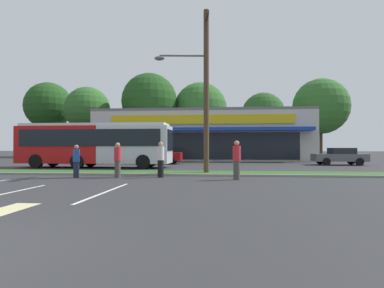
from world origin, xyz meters
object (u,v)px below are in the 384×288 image
car_0 (159,155)px  car_1 (340,156)px  city_bus (95,144)px  car_2 (97,155)px  pedestrian_near_bench (76,161)px  pedestrian_by_pole (237,160)px  pedestrian_far (161,159)px  utility_pole (203,86)px  pedestrian_mid (118,160)px

car_0 → car_1: 15.69m
city_bus → car_2: city_bus is taller
pedestrian_near_bench → pedestrian_by_pole: 7.93m
city_bus → pedestrian_by_pole: city_bus is taller
pedestrian_far → pedestrian_by_pole: bearing=174.7°
car_0 → pedestrian_by_pole: size_ratio=2.34×
car_0 → utility_pole: bearing=113.4°
car_1 → pedestrian_mid: (-15.06, -12.88, 0.13)m
utility_pole → pedestrian_near_bench: bearing=-159.1°
car_0 → pedestrian_far: (2.69, -12.84, 0.12)m
car_1 → car_2: bearing=-2.0°
car_0 → pedestrian_far: 13.12m
pedestrian_by_pole → pedestrian_far: bearing=-38.0°
car_2 → pedestrian_far: 15.69m
pedestrian_near_bench → car_1: bearing=65.7°
city_bus → pedestrian_far: (6.29, -7.12, -0.87)m
pedestrian_by_pole → pedestrian_mid: pedestrian_by_pole is taller
utility_pole → pedestrian_by_pole: 5.14m
pedestrian_by_pole → pedestrian_mid: 5.82m
car_0 → pedestrian_near_bench: bearing=83.6°
city_bus → pedestrian_by_pole: size_ratio=6.17×
city_bus → pedestrian_by_pole: (10.04, -7.97, -0.85)m
utility_pole → car_2: bearing=133.3°
city_bus → car_1: 20.03m
city_bus → car_1: size_ratio=2.65×
utility_pole → pedestrian_by_pole: utility_pole is taller
pedestrian_near_bench → pedestrian_mid: 2.11m
car_1 → pedestrian_by_pole: size_ratio=2.33×
car_1 → pedestrian_far: size_ratio=2.38×
pedestrian_far → city_bus: bearing=-41.1°
car_2 → pedestrian_far: size_ratio=2.51×
car_2 → car_1: bearing=-2.0°
car_2 → pedestrian_by_pole: 18.63m
car_0 → pedestrian_far: size_ratio=2.39×
pedestrian_near_bench → pedestrian_mid: (2.11, 0.02, 0.06)m
car_2 → pedestrian_far: (8.55, -13.15, 0.09)m
car_2 → pedestrian_by_pole: pedestrian_by_pole is taller
utility_pole → car_0: bearing=113.4°
utility_pole → pedestrian_mid: utility_pole is taller
car_2 → pedestrian_mid: bearing=-64.5°
pedestrian_mid → pedestrian_far: size_ratio=0.98×
car_0 → pedestrian_mid: (0.63, -13.31, 0.10)m
car_1 → car_0: bearing=-1.6°
pedestrian_by_pole → pedestrian_far: (-3.75, 0.84, -0.02)m
city_bus → car_0: city_bus is taller
car_1 → pedestrian_mid: size_ratio=2.43×
car_0 → pedestrian_near_bench: pedestrian_near_bench is taller
utility_pole → car_2: utility_pole is taller
pedestrian_mid → city_bus: bearing=131.8°
utility_pole → pedestrian_mid: 6.23m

